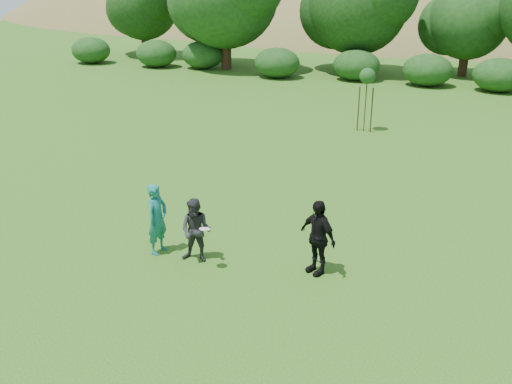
% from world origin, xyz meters
% --- Properties ---
extents(ground, '(120.00, 120.00, 0.00)m').
position_xyz_m(ground, '(0.00, 0.00, 0.00)').
color(ground, '#19470C').
rests_on(ground, ground).
extents(player_teal, '(0.50, 0.72, 1.88)m').
position_xyz_m(player_teal, '(-1.72, 0.62, 0.94)').
color(player_teal, '#176962').
rests_on(player_teal, ground).
extents(player_grey, '(0.91, 0.76, 1.67)m').
position_xyz_m(player_grey, '(-0.58, 0.61, 0.83)').
color(player_grey, '#28282A').
rests_on(player_grey, ground).
extents(player_black, '(1.20, 0.93, 1.89)m').
position_xyz_m(player_black, '(2.37, 1.27, 0.95)').
color(player_black, black).
rests_on(player_black, ground).
extents(frisbee, '(0.27, 0.27, 0.08)m').
position_xyz_m(frisbee, '(-0.14, 0.29, 1.10)').
color(frisbee, white).
rests_on(frisbee, ground).
extents(sapling, '(0.70, 0.70, 2.85)m').
position_xyz_m(sapling, '(0.29, 14.42, 2.42)').
color(sapling, '#3E2918').
rests_on(sapling, ground).
extents(hillside, '(150.00, 72.00, 52.00)m').
position_xyz_m(hillside, '(-0.56, 68.45, -11.97)').
color(hillside, olive).
rests_on(hillside, ground).
extents(tree_row, '(53.92, 10.38, 9.62)m').
position_xyz_m(tree_row, '(3.23, 28.68, 4.87)').
color(tree_row, '#3A2616').
rests_on(tree_row, ground).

